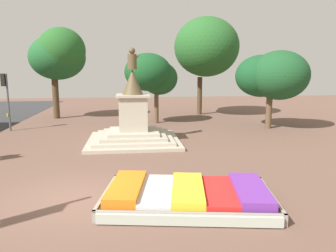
{
  "coord_description": "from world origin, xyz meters",
  "views": [
    {
      "loc": [
        1.86,
        -9.98,
        3.96
      ],
      "look_at": [
        3.56,
        4.3,
        1.49
      ],
      "focal_mm": 35.0,
      "sensor_mm": 36.0,
      "label": 1
    }
  ],
  "objects": [
    {
      "name": "statue_monument",
      "position": [
        2.06,
        7.88,
        1.02
      ],
      "size": [
        4.96,
        4.96,
        5.13
      ],
      "color": "#B2A894",
      "rests_on": "ground_plane"
    },
    {
      "name": "park_tree_street_side",
      "position": [
        3.62,
        14.36,
        3.6
      ],
      "size": [
        3.96,
        3.62,
        5.17
      ],
      "color": "brown",
      "rests_on": "ground_plane"
    },
    {
      "name": "flower_planter",
      "position": [
        3.53,
        -0.82,
        0.24
      ],
      "size": [
        5.45,
        3.83,
        0.58
      ],
      "color": "#38281C",
      "rests_on": "ground_plane"
    },
    {
      "name": "ground_plane",
      "position": [
        0.0,
        0.0,
        0.0
      ],
      "size": [
        76.66,
        76.66,
        0.0
      ],
      "primitive_type": "plane",
      "color": "brown"
    },
    {
      "name": "park_tree_far_left",
      "position": [
        11.43,
        11.29,
        3.57
      ],
      "size": [
        4.6,
        4.52,
        5.23
      ],
      "color": "brown",
      "rests_on": "ground_plane"
    },
    {
      "name": "traffic_light_far_corner",
      "position": [
        -6.04,
        12.28,
        2.56
      ],
      "size": [
        0.41,
        0.28,
        3.73
      ],
      "color": "#4C5156",
      "rests_on": "ground_plane"
    },
    {
      "name": "park_tree_far_right",
      "position": [
        -3.66,
        17.77,
        5.15
      ],
      "size": [
        4.56,
        4.73,
        7.28
      ],
      "color": "#4C3823",
      "rests_on": "ground_plane"
    },
    {
      "name": "park_tree_behind_statue",
      "position": [
        8.65,
        18.37,
        5.67
      ],
      "size": [
        5.82,
        7.04,
        8.33
      ],
      "color": "#4C3823",
      "rests_on": "ground_plane"
    }
  ]
}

